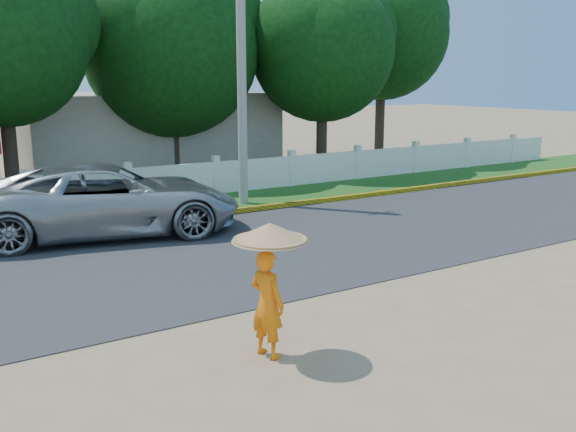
% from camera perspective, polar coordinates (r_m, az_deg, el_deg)
% --- Properties ---
extents(ground, '(120.00, 120.00, 0.00)m').
position_cam_1_polar(ground, '(10.88, 5.72, -8.61)').
color(ground, '#9E8460').
rests_on(ground, ground).
extents(road, '(60.00, 7.00, 0.02)m').
position_cam_1_polar(road, '(14.50, -5.32, -3.20)').
color(road, '#38383A').
rests_on(road, ground).
extents(grass_verge, '(60.00, 3.50, 0.03)m').
position_cam_1_polar(grass_verge, '(19.20, -12.51, 0.41)').
color(grass_verge, '#2D601E').
rests_on(grass_verge, ground).
extents(curb, '(40.00, 0.18, 0.16)m').
position_cam_1_polar(curb, '(17.63, -10.61, -0.34)').
color(curb, yellow).
rests_on(curb, ground).
extents(fence, '(40.00, 0.10, 1.10)m').
position_cam_1_polar(fence, '(20.45, -13.98, 2.59)').
color(fence, silver).
rests_on(fence, ground).
extents(building_near, '(10.00, 6.00, 3.20)m').
position_cam_1_polar(building_near, '(27.68, -12.74, 7.30)').
color(building_near, '#B7AD99').
rests_on(building_near, ground).
extents(utility_pole, '(0.28, 0.28, 8.52)m').
position_cam_1_polar(utility_pole, '(19.57, -4.16, 13.40)').
color(utility_pole, gray).
rests_on(utility_pole, ground).
extents(vehicle, '(6.90, 4.29, 1.78)m').
position_cam_1_polar(vehicle, '(16.47, -15.62, 1.41)').
color(vehicle, '#9FA2A6').
rests_on(vehicle, ground).
extents(monk_with_parasol, '(1.06, 1.06, 1.93)m').
position_cam_1_polar(monk_with_parasol, '(8.87, -1.74, -4.86)').
color(monk_with_parasol, orange).
rests_on(monk_with_parasol, ground).
extents(tree_row, '(32.13, 7.88, 8.77)m').
position_cam_1_polar(tree_row, '(23.89, -13.80, 14.52)').
color(tree_row, '#473828').
rests_on(tree_row, ground).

